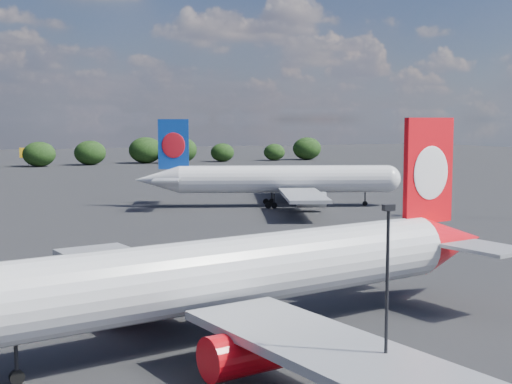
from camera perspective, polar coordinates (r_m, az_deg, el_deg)
name	(u,v)px	position (r m, az deg, el deg)	size (l,w,h in m)	color
ground	(14,222)	(102.93, -18.77, -2.27)	(500.00, 500.00, 0.00)	black
qantas_airliner	(250,271)	(45.68, -0.48, -6.37)	(42.93, 41.03, 14.07)	silver
china_southern_airliner	(275,180)	(114.20, 1.50, 0.96)	(41.70, 40.07, 13.99)	silver
apron_lamp_post	(387,301)	(33.38, 10.42, -8.55)	(0.55, 0.30, 10.13)	black
billboard_yellow	(28,153)	(224.76, -17.77, 2.98)	(5.00, 0.30, 5.50)	gold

